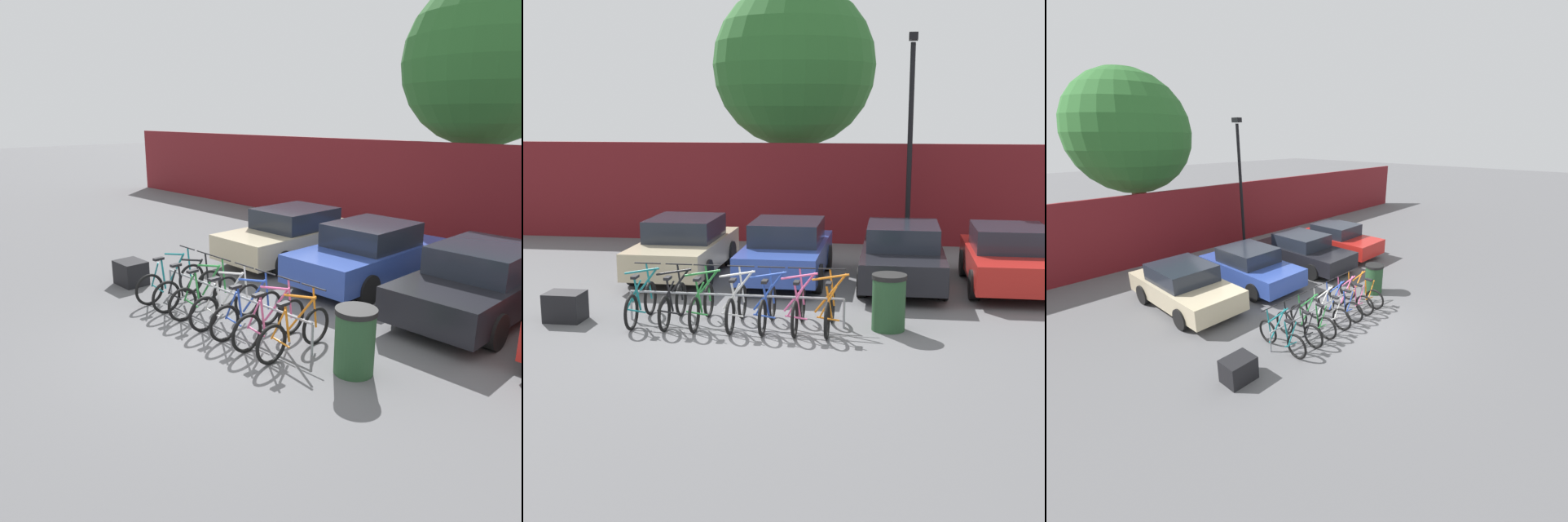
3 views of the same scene
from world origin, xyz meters
The scene contains 16 objects.
ground_plane centered at (0.00, 0.00, 0.00)m, with size 120.00×120.00×0.00m, color #59595B.
hoarding_wall centered at (0.00, 9.50, 1.49)m, with size 36.00×0.16×2.98m, color maroon.
bike_rack centered at (-0.56, 0.68, 0.49)m, with size 4.10×0.04×0.57m.
bicycle_teal centered at (-2.34, 0.53, 0.38)m, with size 0.68×1.71×1.05m.
bicycle_black centered at (-1.72, 0.53, 0.38)m, with size 0.68×1.71×1.05m.
bicycle_green centered at (-1.17, 0.53, 0.38)m, with size 0.68×1.71×1.05m.
bicycle_white centered at (-0.51, 0.53, 0.38)m, with size 0.68×1.71×1.05m.
bicycle_blue centered at (0.07, 0.53, 0.38)m, with size 0.68×1.71×1.05m.
bicycle_pink centered at (0.65, 0.53, 0.38)m, with size 0.68×1.71×1.05m.
bicycle_orange centered at (1.22, 0.53, 0.38)m, with size 0.68×1.71×1.05m.
car_beige centered at (-2.68, 4.61, 0.69)m, with size 1.91×4.16×1.40m.
car_blue centered at (-0.15, 4.46, 0.69)m, with size 1.91×4.04×1.40m.
car_black centered at (2.53, 4.32, 0.69)m, with size 1.91×4.28×1.40m.
trash_bin centered at (2.27, 0.70, 0.52)m, with size 0.63×0.63×1.03m.
cargo_crate centered at (-3.79, 0.40, 0.28)m, with size 0.70×0.56×0.55m, color black.
tree_behind_hoarding centered at (-0.92, 11.30, 5.31)m, with size 5.13×5.13×7.91m.
Camera 1 is at (6.35, -5.07, 3.74)m, focal length 35.00 mm.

